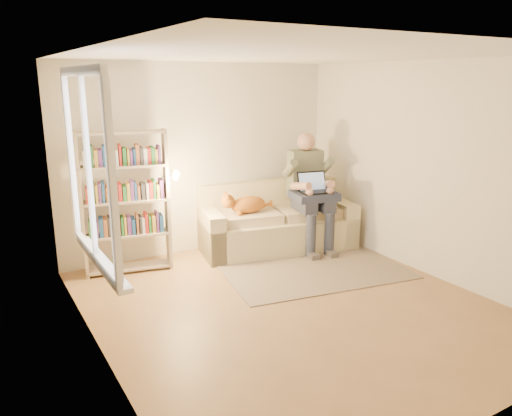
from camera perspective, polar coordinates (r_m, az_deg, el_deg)
floor at (r=5.51m, az=4.04°, el=-11.07°), size 4.50×4.50×0.00m
ceiling at (r=4.98m, az=4.59°, el=17.05°), size 4.00×4.50×0.02m
wall_left at (r=4.30m, az=-18.17°, el=-0.73°), size 0.02×4.50×2.60m
wall_right at (r=6.43m, az=19.14°, el=4.07°), size 0.02×4.50×2.60m
wall_back at (r=7.02m, az=-6.29°, el=5.60°), size 4.00×0.02×2.60m
wall_front at (r=3.55m, az=25.56°, el=-4.58°), size 4.00×0.02×2.60m
window at (r=4.48m, az=-18.16°, el=0.87°), size 0.12×1.52×1.69m
sofa at (r=7.22m, az=2.19°, el=-1.91°), size 2.33×1.41×0.92m
person at (r=7.11m, az=6.10°, el=2.59°), size 0.60×0.82×1.65m
cat at (r=6.83m, az=-1.52°, el=0.41°), size 0.80×0.38×0.29m
blanket at (r=7.01m, az=7.24°, el=1.46°), size 0.68×0.60×0.11m
laptop at (r=6.99m, az=7.23°, el=2.44°), size 0.48×0.42×0.36m
bookshelf at (r=6.35m, az=-14.70°, el=1.42°), size 1.17×0.56×1.79m
rug at (r=6.44m, az=6.85°, el=-7.18°), size 2.48×1.72×0.01m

